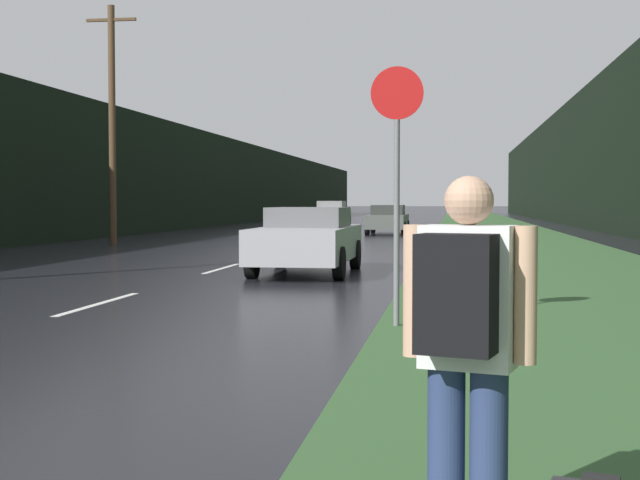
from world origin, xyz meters
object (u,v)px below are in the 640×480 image
at_px(car_passing_far, 388,219).
at_px(car_oncoming, 332,214).
at_px(hitchhiker_with_backpack, 466,343).
at_px(car_passing_near, 308,239).
at_px(stop_sign, 397,173).

xyz_separation_m(car_passing_far, car_oncoming, (-4.24, 11.91, 0.10)).
relative_size(hitchhiker_with_backpack, car_passing_near, 0.35).
relative_size(stop_sign, car_oncoming, 0.66).
xyz_separation_m(stop_sign, car_passing_near, (-2.36, 7.77, -1.13)).
bearing_deg(hitchhiker_with_backpack, stop_sign, 110.91).
bearing_deg(car_passing_far, car_passing_near, 90.00).
relative_size(hitchhiker_with_backpack, car_oncoming, 0.34).
distance_m(hitchhiker_with_backpack, car_passing_near, 15.03).
distance_m(stop_sign, car_passing_near, 8.20).
bearing_deg(stop_sign, hitchhiker_with_backpack, -84.04).
relative_size(hitchhiker_with_backpack, car_passing_far, 0.35).
relative_size(stop_sign, car_passing_far, 0.67).
bearing_deg(hitchhiker_with_backpack, car_oncoming, 113.35).
xyz_separation_m(car_passing_near, car_oncoming, (-4.24, 34.79, 0.06)).
bearing_deg(hitchhiker_with_backpack, car_passing_far, 109.63).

